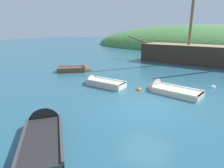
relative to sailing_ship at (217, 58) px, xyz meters
name	(u,v)px	position (x,y,z in m)	size (l,w,h in m)	color
ground_plane	(148,106)	(-2.11, -13.38, -0.73)	(120.00, 120.00, 0.00)	#285B70
shore_hill	(199,47)	(-4.22, 21.29, -0.73)	(44.61, 25.57, 8.58)	#477F3D
sailing_ship	(217,58)	(0.00, 0.00, 0.00)	(17.42, 4.49, 11.42)	#38281E
rowboat_portside	(166,91)	(-1.95, -10.77, -0.65)	(3.43, 1.83, 1.22)	beige
rowboat_outer_right	(44,132)	(-4.34, -17.71, -0.65)	(3.49, 3.41, 1.19)	black
rowboat_near_dock	(100,83)	(-6.04, -11.57, -0.61)	(3.15, 1.18, 0.96)	beige
rowboat_center	(77,70)	(-10.16, -9.02, -0.61)	(2.97, 2.75, 1.12)	brown
buoy_orange	(139,90)	(-3.47, -11.30, -0.73)	(0.34, 0.34, 0.34)	orange
buoy_white	(213,88)	(0.35, -8.48, -0.73)	(0.34, 0.34, 0.34)	white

